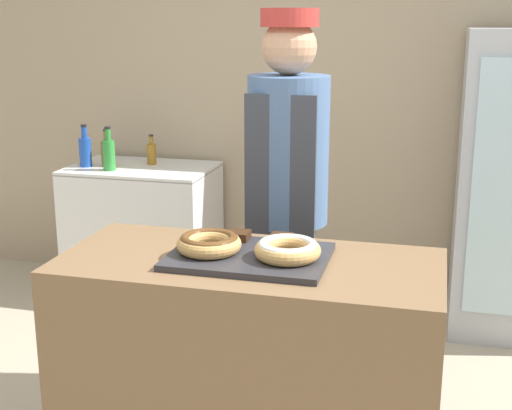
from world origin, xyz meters
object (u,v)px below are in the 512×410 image
at_px(serving_tray, 249,257).
at_px(baker_person, 287,202).
at_px(brownie_back_right, 281,239).
at_px(donut_light_glaze, 288,249).
at_px(bottle_blue, 85,150).
at_px(bottle_amber_b, 107,152).
at_px(bottle_amber, 152,153).
at_px(brownie_back_left, 238,235).
at_px(chest_freezer, 144,230).
at_px(donut_chocolate_glaze, 209,243).
at_px(bottle_green, 109,153).

distance_m(serving_tray, baker_person, 0.66).
relative_size(serving_tray, brownie_back_right, 6.91).
distance_m(donut_light_glaze, bottle_blue, 2.39).
xyz_separation_m(baker_person, bottle_amber_b, (-1.40, 1.07, -0.03)).
relative_size(bottle_amber, bottle_amber_b, 0.81).
distance_m(serving_tray, brownie_back_left, 0.18).
bearing_deg(brownie_back_left, bottle_amber_b, 129.96).
height_order(serving_tray, baker_person, baker_person).
relative_size(serving_tray, bottle_blue, 2.12).
relative_size(brownie_back_left, brownie_back_right, 1.00).
bearing_deg(baker_person, brownie_back_left, -99.29).
relative_size(baker_person, bottle_blue, 6.71).
relative_size(brownie_back_left, bottle_blue, 0.31).
distance_m(donut_light_glaze, chest_freezer, 2.29).
distance_m(donut_light_glaze, bottle_amber_b, 2.33).
bearing_deg(baker_person, donut_chocolate_glaze, -102.08).
bearing_deg(brownie_back_right, bottle_green, 134.18).
relative_size(brownie_back_left, bottle_amber, 0.43).
bearing_deg(brownie_back_left, serving_tray, -61.41).
distance_m(serving_tray, chest_freezer, 2.19).
relative_size(donut_light_glaze, chest_freezer, 0.26).
relative_size(brownie_back_left, baker_person, 0.05).
bearing_deg(chest_freezer, donut_chocolate_glaze, -59.62).
bearing_deg(bottle_blue, brownie_back_left, -46.53).
xyz_separation_m(chest_freezer, bottle_green, (-0.14, -0.15, 0.52)).
distance_m(baker_person, bottle_amber, 1.66).
distance_m(bottle_blue, bottle_amber_b, 0.14).
bearing_deg(serving_tray, bottle_blue, 132.33).
distance_m(baker_person, bottle_amber_b, 1.76).
distance_m(chest_freezer, bottle_amber, 0.50).
xyz_separation_m(bottle_amber, bottle_green, (-0.18, -0.24, 0.03)).
height_order(brownie_back_right, bottle_blue, bottle_blue).
bearing_deg(brownie_back_right, serving_tray, -118.59).
height_order(baker_person, bottle_green, baker_person).
distance_m(bottle_blue, bottle_amber, 0.42).
bearing_deg(brownie_back_left, brownie_back_right, 0.00).
relative_size(bottle_amber, bottle_green, 0.71).
height_order(donut_light_glaze, chest_freezer, donut_light_glaze).
bearing_deg(serving_tray, donut_light_glaze, -6.95).
distance_m(serving_tray, bottle_blue, 2.27).
height_order(donut_light_glaze, brownie_back_left, donut_light_glaze).
bearing_deg(bottle_amber_b, chest_freezer, 10.56).
relative_size(donut_chocolate_glaze, chest_freezer, 0.26).
bearing_deg(donut_chocolate_glaze, serving_tray, 6.95).
xyz_separation_m(serving_tray, bottle_amber, (-1.15, 1.85, -0.00)).
bearing_deg(bottle_green, bottle_amber, 52.75).
bearing_deg(donut_light_glaze, bottle_amber, 124.75).
height_order(bottle_blue, bottle_amber, bottle_blue).
xyz_separation_m(donut_light_glaze, chest_freezer, (-1.34, 1.78, -0.55)).
height_order(donut_light_glaze, bottle_amber, bottle_amber).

